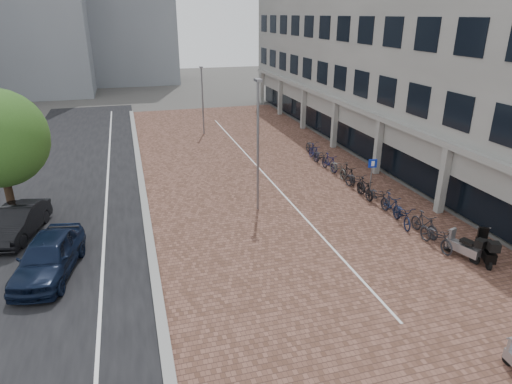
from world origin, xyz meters
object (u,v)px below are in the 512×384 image
at_px(scooter_front, 463,246).
at_px(parking_sign, 372,173).
at_px(car_navy, 48,256).
at_px(car_dark, 18,222).
at_px(scooter_mid, 486,248).

height_order(scooter_front, parking_sign, parking_sign).
bearing_deg(car_navy, parking_sign, 23.24).
distance_m(car_navy, parking_sign, 15.67).
distance_m(car_navy, car_dark, 4.14).
bearing_deg(car_navy, car_dark, 125.57).
bearing_deg(parking_sign, scooter_mid, -71.03).
xyz_separation_m(car_navy, scooter_front, (15.68, -3.31, -0.21)).
bearing_deg(car_navy, scooter_mid, -2.13).
xyz_separation_m(car_navy, parking_sign, (15.29, 3.34, 0.66)).
bearing_deg(car_dark, scooter_front, -8.64).
relative_size(car_navy, scooter_front, 2.78).
distance_m(scooter_mid, parking_sign, 7.25).
bearing_deg(scooter_front, car_navy, 150.66).
relative_size(car_navy, scooter_mid, 2.51).
bearing_deg(scooter_mid, scooter_front, 169.81).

